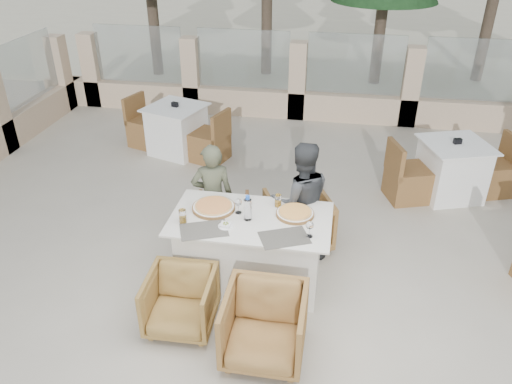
% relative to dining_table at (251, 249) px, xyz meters
% --- Properties ---
extents(ground, '(80.00, 80.00, 0.00)m').
position_rel_dining_table_xyz_m(ground, '(-0.02, -0.03, -0.39)').
color(ground, '#B8AF9D').
rests_on(ground, ground).
extents(sand_patch, '(30.00, 16.00, 0.01)m').
position_rel_dining_table_xyz_m(sand_patch, '(-0.02, 13.97, -0.38)').
color(sand_patch, beige).
rests_on(sand_patch, ground).
extents(perimeter_wall_far, '(10.00, 0.34, 1.60)m').
position_rel_dining_table_xyz_m(perimeter_wall_far, '(-0.02, 4.77, 0.42)').
color(perimeter_wall_far, beige).
rests_on(perimeter_wall_far, ground).
extents(dining_table, '(1.60, 0.90, 0.77)m').
position_rel_dining_table_xyz_m(dining_table, '(0.00, 0.00, 0.00)').
color(dining_table, silver).
rests_on(dining_table, ground).
extents(placemat_near_left, '(0.53, 0.44, 0.00)m').
position_rel_dining_table_xyz_m(placemat_near_left, '(-0.40, -0.29, 0.39)').
color(placemat_near_left, '#5B574E').
rests_on(placemat_near_left, dining_table).
extents(placemat_near_right, '(0.53, 0.46, 0.00)m').
position_rel_dining_table_xyz_m(placemat_near_right, '(0.37, -0.28, 0.39)').
color(placemat_near_right, '#504D45').
rests_on(placemat_near_right, dining_table).
extents(pizza_left, '(0.55, 0.55, 0.06)m').
position_rel_dining_table_xyz_m(pizza_left, '(-0.41, 0.11, 0.41)').
color(pizza_left, '#D6521D').
rests_on(pizza_left, dining_table).
extents(pizza_right, '(0.51, 0.51, 0.05)m').
position_rel_dining_table_xyz_m(pizza_right, '(0.43, 0.13, 0.41)').
color(pizza_right, orange).
rests_on(pizza_right, dining_table).
extents(water_bottle, '(0.09, 0.09, 0.27)m').
position_rel_dining_table_xyz_m(water_bottle, '(-0.02, -0.03, 0.52)').
color(water_bottle, silver).
rests_on(water_bottle, dining_table).
extents(wine_glass_centre, '(0.08, 0.08, 0.18)m').
position_rel_dining_table_xyz_m(wine_glass_centre, '(-0.14, 0.08, 0.48)').
color(wine_glass_centre, silver).
rests_on(wine_glass_centre, dining_table).
extents(wine_glass_corner, '(0.09, 0.09, 0.18)m').
position_rel_dining_table_xyz_m(wine_glass_corner, '(0.60, -0.22, 0.48)').
color(wine_glass_corner, silver).
rests_on(wine_glass_corner, dining_table).
extents(beer_glass_left, '(0.09, 0.09, 0.14)m').
position_rel_dining_table_xyz_m(beer_glass_left, '(-0.64, -0.19, 0.46)').
color(beer_glass_left, '#C0881B').
rests_on(beer_glass_left, dining_table).
extents(beer_glass_right, '(0.07, 0.07, 0.13)m').
position_rel_dining_table_xyz_m(beer_glass_right, '(0.24, 0.27, 0.45)').
color(beer_glass_right, orange).
rests_on(beer_glass_right, dining_table).
extents(olive_dish, '(0.14, 0.14, 0.04)m').
position_rel_dining_table_xyz_m(olive_dish, '(-0.21, -0.19, 0.41)').
color(olive_dish, white).
rests_on(olive_dish, dining_table).
extents(armchair_far_left, '(0.68, 0.70, 0.56)m').
position_rel_dining_table_xyz_m(armchair_far_left, '(-0.45, 0.64, -0.11)').
color(armchair_far_left, brown).
rests_on(armchair_far_left, ground).
extents(armchair_far_right, '(0.91, 0.92, 0.64)m').
position_rel_dining_table_xyz_m(armchair_far_right, '(0.42, 0.73, -0.07)').
color(armchair_far_right, olive).
rests_on(armchair_far_right, ground).
extents(armchair_near_left, '(0.63, 0.65, 0.57)m').
position_rel_dining_table_xyz_m(armchair_near_left, '(-0.52, -0.77, -0.10)').
color(armchair_near_left, olive).
rests_on(armchair_near_left, ground).
extents(armchair_near_right, '(0.70, 0.72, 0.65)m').
position_rel_dining_table_xyz_m(armchair_near_right, '(0.30, -0.99, -0.06)').
color(armchair_near_right, olive).
rests_on(armchair_near_right, ground).
extents(diner_left, '(0.54, 0.44, 1.28)m').
position_rel_dining_table_xyz_m(diner_left, '(-0.54, 0.56, 0.25)').
color(diner_left, '#4D523B').
rests_on(diner_left, ground).
extents(diner_right, '(0.79, 0.69, 1.38)m').
position_rel_dining_table_xyz_m(diner_right, '(0.45, 0.54, 0.31)').
color(diner_right, '#393B3E').
rests_on(diner_right, ground).
extents(bg_table_a, '(1.81, 1.28, 0.77)m').
position_rel_dining_table_xyz_m(bg_table_a, '(-1.73, 2.91, 0.00)').
color(bg_table_a, white).
rests_on(bg_table_a, ground).
extents(bg_table_b, '(1.82, 1.30, 0.77)m').
position_rel_dining_table_xyz_m(bg_table_b, '(2.33, 2.23, 0.00)').
color(bg_table_b, white).
rests_on(bg_table_b, ground).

